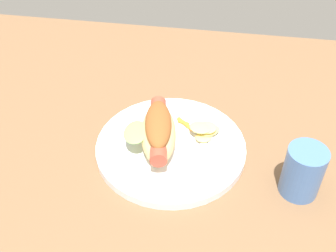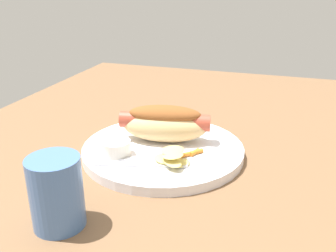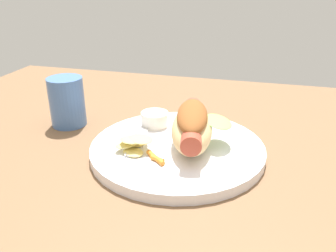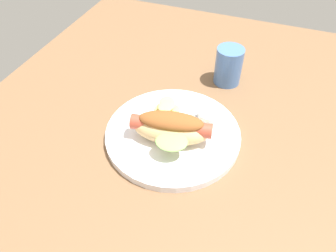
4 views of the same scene
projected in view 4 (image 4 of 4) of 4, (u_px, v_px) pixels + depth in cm
name	position (u px, v px, depth cm)	size (l,w,h in cm)	color
ground_plane	(162.00, 145.00, 66.62)	(120.00, 90.00, 1.80)	brown
plate	(173.00, 134.00, 66.48)	(27.58, 27.58, 1.60)	white
hot_dog	(171.00, 128.00, 61.91)	(11.08, 16.00, 6.49)	#DBB77A
sauce_ramekin	(210.00, 117.00, 67.24)	(4.84, 4.84, 2.49)	white
fork	(190.00, 108.00, 70.80)	(4.98, 14.08, 0.40)	silver
knife	(196.00, 114.00, 69.46)	(15.43, 1.40, 0.36)	silver
chips_pile	(167.00, 105.00, 69.87)	(6.69, 6.88, 2.22)	#E0CC6D
carrot_garnish	(150.00, 118.00, 68.30)	(3.55, 3.33, 0.74)	orange
drinking_cup	(229.00, 66.00, 77.35)	(6.46, 6.46, 9.18)	#4770B2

